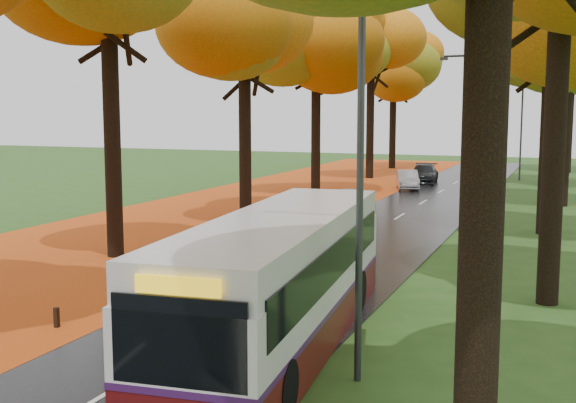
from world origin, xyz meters
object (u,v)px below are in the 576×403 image
Objects in this scene: bus at (281,277)px; car_white at (344,204)px; streetlamp_near at (348,144)px; streetlamp_far at (518,118)px; streetlamp_mid at (484,123)px; car_dark at (424,174)px; car_silver at (407,180)px.

bus reaches higher than car_white.
streetlamp_far is at bearing 90.00° from streetlamp_near.
streetlamp_mid reaches higher than car_dark.
streetlamp_far is (0.00, 44.00, 0.00)m from streetlamp_near.
car_white is (-4.30, 18.67, -0.79)m from bus.
streetlamp_near is 35.30m from car_silver.
bus is at bearing -99.63° from car_silver.
car_silver is (0.00, 14.35, -0.13)m from car_white.
bus reaches higher than car_silver.
streetlamp_near and streetlamp_far have the same top height.
car_white is at bearing -104.79° from streetlamp_far.
streetlamp_far is 12.10m from car_silver.
streetlamp_near is at bearing -90.00° from streetlamp_mid.
car_dark is at bearing -141.14° from streetlamp_far.
car_white is at bearing -107.05° from car_silver.
car_white is 0.96× the size of car_dark.
car_white reaches higher than car_dark.
streetlamp_far is at bearing 39.42° from car_silver.
streetlamp_mid is 20.85m from bus.
bus is 2.48× the size of car_dark.
streetlamp_mid is 1.73× the size of car_dark.
car_silver is at bearing 116.74° from streetlamp_mid.
streetlamp_far is at bearing 83.39° from car_white.
car_silver is (-6.30, 34.50, -4.05)m from streetlamp_near.
streetlamp_far is 1.79× the size of car_white.
streetlamp_near is at bearing -96.71° from car_silver.
streetlamp_near is 1.73× the size of car_dark.
bus is at bearing 143.38° from streetlamp_near.
car_silver is at bearing -98.44° from car_dark.
streetlamp_far is at bearing 90.00° from streetlamp_mid.
streetlamp_mid reaches higher than car_white.
streetlamp_near is 44.00m from streetlamp_far.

